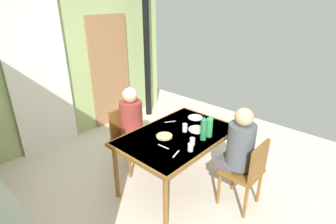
{
  "coord_description": "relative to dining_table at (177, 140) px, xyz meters",
  "views": [
    {
      "loc": [
        -1.86,
        -1.8,
        2.29
      ],
      "look_at": [
        0.29,
        0.15,
        1.01
      ],
      "focal_mm": 28.36,
      "sensor_mm": 36.0,
      "label": 1
    }
  ],
  "objects": [
    {
      "name": "dinner_plate_near_left",
      "position": [
        0.52,
        0.12,
        0.08
      ],
      "size": [
        0.2,
        0.2,
        0.01
      ],
      "primitive_type": "cylinder",
      "color": "white",
      "rests_on": "dining_table"
    },
    {
      "name": "chair_near_diner",
      "position": [
        0.25,
        -0.82,
        -0.19
      ],
      "size": [
        0.4,
        0.4,
        0.87
      ],
      "color": "brown",
      "rests_on": "ground_plane"
    },
    {
      "name": "water_bottle_green_near",
      "position": [
        0.22,
        -0.31,
        0.2
      ],
      "size": [
        0.08,
        0.08,
        0.27
      ],
      "color": "green",
      "rests_on": "dining_table"
    },
    {
      "name": "drinking_glass_spare_center",
      "position": [
        0.12,
        -0.02,
        0.12
      ],
      "size": [
        0.06,
        0.06,
        0.1
      ],
      "primitive_type": "cylinder",
      "color": "silver",
      "rests_on": "dining_table"
    },
    {
      "name": "drinking_glass_by_far_diner",
      "position": [
        -0.19,
        -0.34,
        0.11
      ],
      "size": [
        0.06,
        0.06,
        0.09
      ],
      "primitive_type": "cylinder",
      "color": "silver",
      "rests_on": "dining_table"
    },
    {
      "name": "bread_plate_sliced",
      "position": [
        -0.15,
        0.07,
        0.08
      ],
      "size": [
        0.19,
        0.19,
        0.02
      ],
      "primitive_type": "cylinder",
      "color": "#DBB77A",
      "rests_on": "dining_table"
    },
    {
      "name": "curtain_panel",
      "position": [
        -0.62,
        2.18,
        0.51
      ],
      "size": [
        0.9,
        0.03,
        2.39
      ],
      "primitive_type": "cube",
      "color": "white",
      "rests_on": "ground_plane"
    },
    {
      "name": "dining_table",
      "position": [
        0.0,
        0.0,
        0.0
      ],
      "size": [
        1.42,
        0.94,
        0.76
      ],
      "color": "brown",
      "rests_on": "ground_plane"
    },
    {
      "name": "chair_far_diner",
      "position": [
        -0.12,
        0.82,
        -0.19
      ],
      "size": [
        0.4,
        0.4,
        0.87
      ],
      "rotation": [
        0.0,
        0.0,
        3.14
      ],
      "color": "brown",
      "rests_on": "ground_plane"
    },
    {
      "name": "water_bottle_green_far",
      "position": [
        0.11,
        -0.3,
        0.21
      ],
      "size": [
        0.07,
        0.07,
        0.29
      ],
      "color": "#267C47",
      "rests_on": "dining_table"
    },
    {
      "name": "person_far_diner",
      "position": [
        -0.12,
        0.69,
        0.1
      ],
      "size": [
        0.3,
        0.37,
        0.77
      ],
      "rotation": [
        0.0,
        0.0,
        3.14
      ],
      "color": "maroon",
      "rests_on": "ground_plane"
    },
    {
      "name": "ground_plane",
      "position": [
        -0.29,
        -0.0,
        -0.69
      ],
      "size": [
        5.92,
        5.92,
        0.0
      ],
      "primitive_type": "plane",
      "color": "beige"
    },
    {
      "name": "cutlery_fork_near",
      "position": [
        0.48,
        -0.12,
        0.07
      ],
      "size": [
        0.15,
        0.03,
        0.0
      ],
      "primitive_type": "cube",
      "rotation": [
        0.0,
        0.0,
        3.08
      ],
      "color": "silver",
      "rests_on": "dining_table"
    },
    {
      "name": "stove_pipe_column",
      "position": [
        1.36,
        1.93,
        0.73
      ],
      "size": [
        0.12,
        0.12,
        2.84
      ],
      "primitive_type": "cylinder",
      "color": "black",
      "rests_on": "ground_plane"
    },
    {
      "name": "dinner_plate_near_right",
      "position": [
        0.26,
        -0.11,
        0.08
      ],
      "size": [
        0.23,
        0.23,
        0.01
      ],
      "primitive_type": "cylinder",
      "color": "white",
      "rests_on": "dining_table"
    },
    {
      "name": "cutlery_fork_far",
      "position": [
        0.2,
        0.29,
        0.07
      ],
      "size": [
        0.14,
        0.09,
        0.0
      ],
      "primitive_type": "cube",
      "rotation": [
        0.0,
        0.0,
        2.61
      ],
      "color": "silver",
      "rests_on": "dining_table"
    },
    {
      "name": "door_wooden",
      "position": [
        0.67,
        2.2,
        0.31
      ],
      "size": [
        0.8,
        0.05,
        2.0
      ],
      "primitive_type": "cube",
      "color": "#9B6B45",
      "rests_on": "ground_plane"
    },
    {
      "name": "cutlery_knife_far",
      "position": [
        -0.34,
        -0.27,
        0.07
      ],
      "size": [
        0.15,
        0.06,
        0.0
      ],
      "primitive_type": "cube",
      "rotation": [
        0.0,
        0.0,
        0.27
      ],
      "color": "silver",
      "rests_on": "dining_table"
    },
    {
      "name": "wall_back",
      "position": [
        -0.29,
        2.28,
        0.73
      ],
      "size": [
        4.43,
        0.1,
        2.84
      ],
      "primitive_type": "cube",
      "color": "#9DB471",
      "rests_on": "ground_plane"
    },
    {
      "name": "person_near_diner",
      "position": [
        0.25,
        -0.69,
        0.1
      ],
      "size": [
        0.3,
        0.37,
        0.77
      ],
      "color": "#55525C",
      "rests_on": "ground_plane"
    },
    {
      "name": "cutlery_knife_near",
      "position": [
        -0.32,
        -0.07,
        0.07
      ],
      "size": [
        0.03,
        0.15,
        0.0
      ],
      "primitive_type": "cube",
      "rotation": [
        0.0,
        0.0,
        4.78
      ],
      "color": "silver",
      "rests_on": "dining_table"
    },
    {
      "name": "drinking_glass_by_near_diner",
      "position": [
        -0.08,
        -0.29,
        0.12
      ],
      "size": [
        0.06,
        0.06,
        0.09
      ],
      "primitive_type": "cylinder",
      "color": "silver",
      "rests_on": "dining_table"
    }
  ]
}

